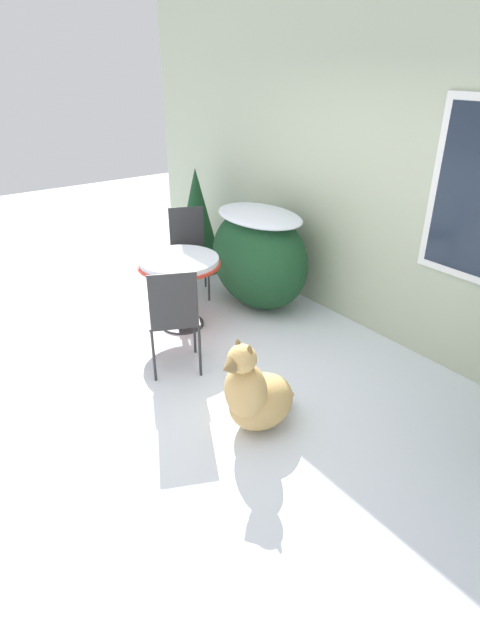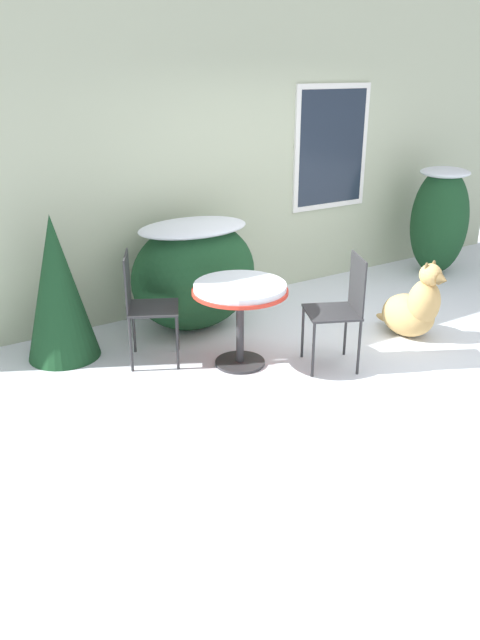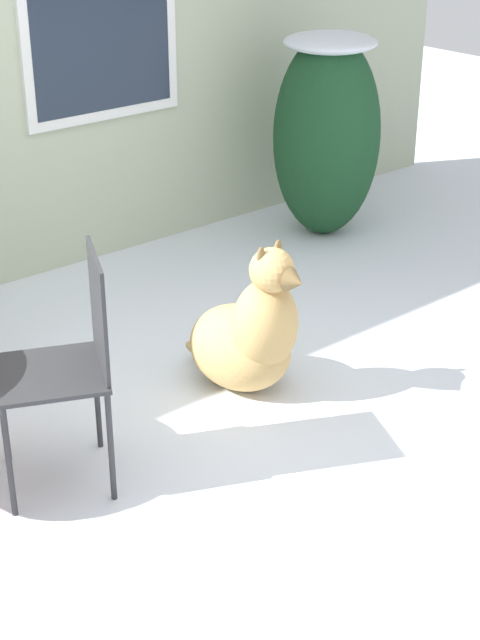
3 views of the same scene
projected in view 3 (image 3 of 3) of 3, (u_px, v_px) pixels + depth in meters
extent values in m
plane|color=silver|center=(183.00, 461.00, 4.18)|extent=(16.00, 16.00, 0.00)
cube|color=#1E2838|center=(100.00, 0.00, 5.58)|extent=(0.93, 0.01, 1.27)
ellipsoid|color=#194223|center=(327.00, 136.00, 6.33)|extent=(0.70, 0.69, 1.31)
ellipsoid|color=silver|center=(330.00, 42.00, 6.07)|extent=(0.60, 0.58, 0.12)
cube|color=#2D2D30|center=(50.00, 374.00, 3.84)|extent=(0.57, 0.57, 0.02)
cube|color=#2D2D30|center=(98.00, 311.00, 3.78)|extent=(0.18, 0.36, 0.48)
cylinder|color=#2D2D30|center=(3.00, 411.00, 4.08)|extent=(0.02, 0.02, 0.49)
cylinder|color=#2D2D30|center=(9.00, 462.00, 3.74)|extent=(0.02, 0.02, 0.49)
cylinder|color=#2D2D30|center=(97.00, 398.00, 4.17)|extent=(0.02, 0.02, 0.49)
cylinder|color=#2D2D30|center=(111.00, 447.00, 3.83)|extent=(0.02, 0.02, 0.49)
ellipsoid|color=tan|center=(240.00, 347.00, 4.68)|extent=(0.48, 0.58, 0.41)
ellipsoid|color=tan|center=(265.00, 325.00, 4.50)|extent=(0.36, 0.33, 0.44)
sphere|color=tan|center=(272.00, 270.00, 4.36)|extent=(0.21, 0.21, 0.21)
cone|color=brown|center=(295.00, 282.00, 4.28)|extent=(0.12, 0.09, 0.11)
ellipsoid|color=brown|center=(261.00, 257.00, 4.29)|extent=(0.05, 0.03, 0.09)
ellipsoid|color=brown|center=(278.00, 250.00, 4.37)|extent=(0.05, 0.03, 0.09)
ellipsoid|color=tan|center=(204.00, 351.00, 4.88)|extent=(0.11, 0.26, 0.08)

